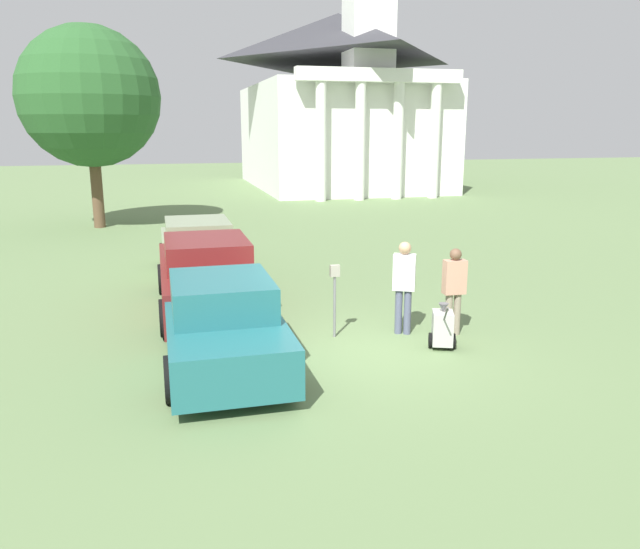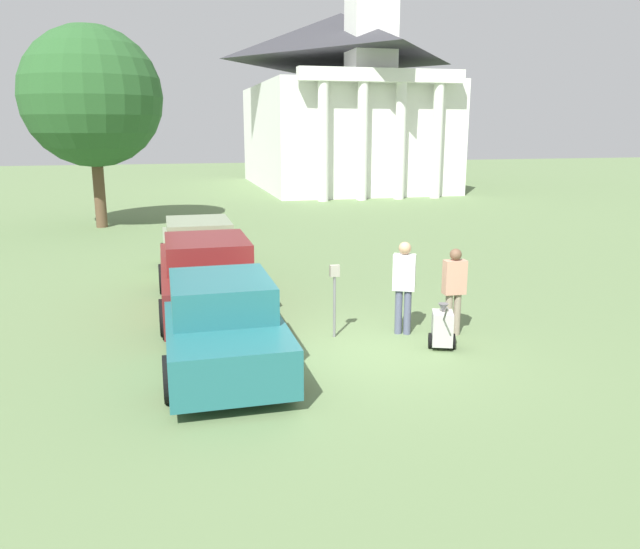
{
  "view_description": "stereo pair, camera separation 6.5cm",
  "coord_description": "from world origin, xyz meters",
  "px_view_note": "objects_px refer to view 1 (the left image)",
  "views": [
    {
      "loc": [
        -3.28,
        -9.98,
        3.92
      ],
      "look_at": [
        -0.36,
        1.51,
        1.1
      ],
      "focal_mm": 35.0,
      "sensor_mm": 36.0,
      "label": 1
    },
    {
      "loc": [
        -3.22,
        -10.0,
        3.92
      ],
      "look_at": [
        -0.36,
        1.51,
        1.1
      ],
      "focal_mm": 35.0,
      "sensor_mm": 36.0,
      "label": 2
    }
  ],
  "objects_px": {
    "parking_meter": "(335,287)",
    "parked_car_maroon": "(207,276)",
    "parked_car_teal": "(222,323)",
    "parked_car_sage": "(198,251)",
    "person_worker": "(404,282)",
    "person_supervisor": "(454,286)",
    "church": "(339,96)",
    "equipment_cart": "(442,328)"
  },
  "relations": [
    {
      "from": "parking_meter",
      "to": "parked_car_maroon",
      "type": "bearing_deg",
      "value": 131.81
    },
    {
      "from": "parked_car_teal",
      "to": "parked_car_sage",
      "type": "xyz_separation_m",
      "value": [
        0.0,
        6.45,
        0.01
      ]
    },
    {
      "from": "parked_car_teal",
      "to": "parked_car_maroon",
      "type": "height_order",
      "value": "parked_car_maroon"
    },
    {
      "from": "parked_car_teal",
      "to": "parking_meter",
      "type": "height_order",
      "value": "parked_car_teal"
    },
    {
      "from": "person_worker",
      "to": "person_supervisor",
      "type": "bearing_deg",
      "value": -172.26
    },
    {
      "from": "parked_car_sage",
      "to": "person_worker",
      "type": "bearing_deg",
      "value": -58.9
    },
    {
      "from": "church",
      "to": "person_worker",
      "type": "bearing_deg",
      "value": -103.63
    },
    {
      "from": "parked_car_maroon",
      "to": "parked_car_sage",
      "type": "relative_size",
      "value": 1.02
    },
    {
      "from": "person_worker",
      "to": "equipment_cart",
      "type": "bearing_deg",
      "value": 138.33
    },
    {
      "from": "parked_car_teal",
      "to": "person_supervisor",
      "type": "xyz_separation_m",
      "value": [
        4.43,
        0.37,
        0.27
      ]
    },
    {
      "from": "church",
      "to": "parking_meter",
      "type": "bearing_deg",
      "value": -106.11
    },
    {
      "from": "parked_car_sage",
      "to": "person_supervisor",
      "type": "bearing_deg",
      "value": -54.24
    },
    {
      "from": "parked_car_sage",
      "to": "person_supervisor",
      "type": "xyz_separation_m",
      "value": [
        4.43,
        -6.08,
        0.26
      ]
    },
    {
      "from": "parked_car_teal",
      "to": "equipment_cart",
      "type": "distance_m",
      "value": 3.94
    },
    {
      "from": "parked_car_maroon",
      "to": "person_supervisor",
      "type": "xyz_separation_m",
      "value": [
        4.43,
        -2.89,
        0.22
      ]
    },
    {
      "from": "parked_car_sage",
      "to": "church",
      "type": "bearing_deg",
      "value": 65.46
    },
    {
      "from": "parking_meter",
      "to": "person_worker",
      "type": "bearing_deg",
      "value": -5.83
    },
    {
      "from": "person_worker",
      "to": "equipment_cart",
      "type": "relative_size",
      "value": 1.81
    },
    {
      "from": "parked_car_maroon",
      "to": "person_worker",
      "type": "relative_size",
      "value": 2.87
    },
    {
      "from": "parked_car_sage",
      "to": "person_worker",
      "type": "xyz_separation_m",
      "value": [
        3.53,
        -5.78,
        0.33
      ]
    },
    {
      "from": "parked_car_teal",
      "to": "parked_car_maroon",
      "type": "bearing_deg",
      "value": 89.67
    },
    {
      "from": "parked_car_maroon",
      "to": "person_worker",
      "type": "distance_m",
      "value": 4.39
    },
    {
      "from": "parking_meter",
      "to": "person_supervisor",
      "type": "relative_size",
      "value": 0.83
    },
    {
      "from": "person_supervisor",
      "to": "church",
      "type": "distance_m",
      "value": 30.9
    },
    {
      "from": "church",
      "to": "parked_car_sage",
      "type": "bearing_deg",
      "value": -114.22
    },
    {
      "from": "parked_car_teal",
      "to": "parked_car_maroon",
      "type": "xyz_separation_m",
      "value": [
        0.0,
        3.26,
        0.05
      ]
    },
    {
      "from": "parked_car_maroon",
      "to": "person_worker",
      "type": "xyz_separation_m",
      "value": [
        3.53,
        -2.59,
        0.29
      ]
    },
    {
      "from": "person_supervisor",
      "to": "parked_car_maroon",
      "type": "bearing_deg",
      "value": -30.53
    },
    {
      "from": "parked_car_sage",
      "to": "person_supervisor",
      "type": "distance_m",
      "value": 7.52
    },
    {
      "from": "person_worker",
      "to": "church",
      "type": "bearing_deg",
      "value": -77.46
    },
    {
      "from": "parking_meter",
      "to": "parked_car_sage",
      "type": "bearing_deg",
      "value": 111.28
    },
    {
      "from": "parked_car_teal",
      "to": "equipment_cart",
      "type": "xyz_separation_m",
      "value": [
        3.92,
        -0.28,
        -0.31
      ]
    },
    {
      "from": "parked_car_sage",
      "to": "equipment_cart",
      "type": "height_order",
      "value": "parked_car_sage"
    },
    {
      "from": "parked_car_maroon",
      "to": "equipment_cart",
      "type": "bearing_deg",
      "value": -42.44
    },
    {
      "from": "parked_car_teal",
      "to": "person_supervisor",
      "type": "relative_size",
      "value": 2.72
    },
    {
      "from": "parked_car_maroon",
      "to": "parked_car_sage",
      "type": "height_order",
      "value": "parked_car_maroon"
    },
    {
      "from": "parked_car_sage",
      "to": "person_worker",
      "type": "distance_m",
      "value": 6.78
    },
    {
      "from": "person_worker",
      "to": "church",
      "type": "distance_m",
      "value": 30.8
    },
    {
      "from": "parked_car_maroon",
      "to": "person_supervisor",
      "type": "distance_m",
      "value": 5.29
    },
    {
      "from": "parked_car_teal",
      "to": "equipment_cart",
      "type": "relative_size",
      "value": 4.63
    },
    {
      "from": "person_worker",
      "to": "person_supervisor",
      "type": "distance_m",
      "value": 0.95
    },
    {
      "from": "person_worker",
      "to": "parked_car_teal",
      "type": "bearing_deg",
      "value": 36.92
    }
  ]
}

